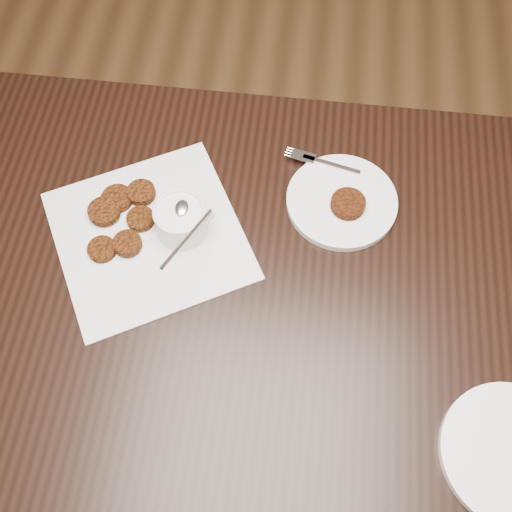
{
  "coord_description": "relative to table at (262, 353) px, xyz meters",
  "views": [
    {
      "loc": [
        0.03,
        -0.33,
        1.73
      ],
      "look_at": [
        -0.02,
        0.15,
        0.8
      ],
      "focal_mm": 42.95,
      "sensor_mm": 36.0,
      "label": 1
    }
  ],
  "objects": [
    {
      "name": "floor",
      "position": [
        0.01,
        -0.12,
        -0.38
      ],
      "size": [
        4.0,
        4.0,
        0.0
      ],
      "primitive_type": "plane",
      "color": "brown",
      "rests_on": "ground"
    },
    {
      "name": "table",
      "position": [
        0.0,
        0.0,
        0.0
      ],
      "size": [
        1.35,
        0.87,
        0.75
      ],
      "primitive_type": "cube",
      "color": "black",
      "rests_on": "floor"
    },
    {
      "name": "napkin",
      "position": [
        -0.22,
        0.07,
        0.38
      ],
      "size": [
        0.44,
        0.44,
        0.0
      ],
      "primitive_type": "cube",
      "rotation": [
        0.0,
        0.0,
        0.51
      ],
      "color": "silver",
      "rests_on": "table"
    },
    {
      "name": "sauce_ramekin",
      "position": [
        -0.16,
        0.09,
        0.44
      ],
      "size": [
        0.16,
        0.16,
        0.13
      ],
      "primitive_type": null,
      "rotation": [
        0.0,
        0.0,
        0.33
      ],
      "color": "silver",
      "rests_on": "napkin"
    },
    {
      "name": "patty_cluster",
      "position": [
        -0.28,
        0.1,
        0.39
      ],
      "size": [
        0.25,
        0.25,
        0.02
      ],
      "primitive_type": null,
      "rotation": [
        0.0,
        0.0,
        0.3
      ],
      "color": "#642A0D",
      "rests_on": "napkin"
    },
    {
      "name": "plate_with_patty",
      "position": [
        0.13,
        0.18,
        0.39
      ],
      "size": [
        0.25,
        0.25,
        0.03
      ],
      "primitive_type": null,
      "rotation": [
        0.0,
        0.0,
        -0.24
      ],
      "color": "silver",
      "rests_on": "table"
    },
    {
      "name": "plate_empty",
      "position": [
        0.41,
        -0.25,
        0.38
      ],
      "size": [
        0.28,
        0.28,
        0.02
      ],
      "primitive_type": "cylinder",
      "rotation": [
        0.0,
        0.0,
        0.3
      ],
      "color": "white",
      "rests_on": "table"
    }
  ]
}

